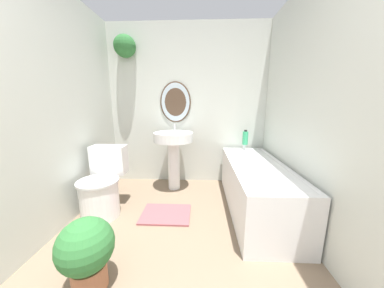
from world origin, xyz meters
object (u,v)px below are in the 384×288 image
object	(u,v)px
bathtub	(256,186)
shampoo_bottle	(245,138)
pedestal_sink	(174,147)
potted_plant	(86,250)
toilet	(103,187)

from	to	relation	value
bathtub	shampoo_bottle	bearing A→B (deg)	89.37
pedestal_sink	potted_plant	size ratio (longest dim) A/B	1.84
potted_plant	toilet	bearing A→B (deg)	111.37
pedestal_sink	toilet	bearing A→B (deg)	-136.34
pedestal_sink	bathtub	world-z (taller)	pedestal_sink
shampoo_bottle	potted_plant	world-z (taller)	shampoo_bottle
toilet	pedestal_sink	xyz separation A→B (m)	(0.72, 0.69, 0.32)
bathtub	toilet	bearing A→B (deg)	-175.03
shampoo_bottle	pedestal_sink	bearing A→B (deg)	-171.40
toilet	potted_plant	bearing A→B (deg)	-68.63
bathtub	potted_plant	distance (m)	1.77
pedestal_sink	potted_plant	xyz separation A→B (m)	(-0.36, -1.62, -0.34)
shampoo_bottle	potted_plant	bearing A→B (deg)	-128.51
bathtub	shampoo_bottle	distance (m)	0.83
pedestal_sink	shampoo_bottle	world-z (taller)	pedestal_sink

